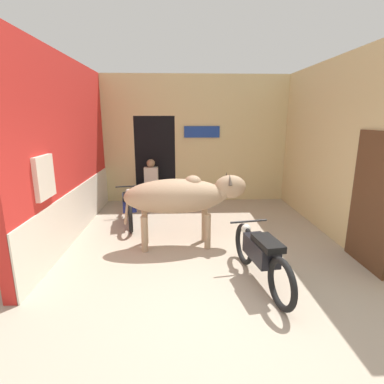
% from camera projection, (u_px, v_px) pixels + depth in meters
% --- Properties ---
extents(ground_plane, '(30.00, 30.00, 0.00)m').
position_uv_depth(ground_plane, '(216.00, 300.00, 3.84)').
color(ground_plane, tan).
extents(wall_left_shopfront, '(0.25, 4.83, 3.39)m').
position_uv_depth(wall_left_shopfront, '(67.00, 153.00, 5.67)').
color(wall_left_shopfront, red).
rests_on(wall_left_shopfront, ground_plane).
extents(wall_back_with_doorway, '(4.97, 0.93, 3.39)m').
position_uv_depth(wall_back_with_doorway, '(180.00, 146.00, 8.40)').
color(wall_back_with_doorway, '#D1BC84').
rests_on(wall_back_with_doorway, ground_plane).
extents(wall_right_with_door, '(0.22, 4.83, 3.39)m').
position_uv_depth(wall_right_with_door, '(334.00, 150.00, 5.84)').
color(wall_right_with_door, '#D1BC84').
rests_on(wall_right_with_door, ground_plane).
extents(cow, '(2.20, 0.78, 1.35)m').
position_uv_depth(cow, '(182.00, 196.00, 5.28)').
color(cow, tan).
rests_on(cow, ground_plane).
extents(motorcycle_near, '(0.58, 1.86, 0.77)m').
position_uv_depth(motorcycle_near, '(261.00, 254.00, 4.17)').
color(motorcycle_near, black).
rests_on(motorcycle_near, ground_plane).
extents(motorcycle_far, '(0.59, 1.83, 0.74)m').
position_uv_depth(motorcycle_far, '(129.00, 205.00, 6.61)').
color(motorcycle_far, black).
rests_on(motorcycle_far, ground_plane).
extents(shopkeeper_seated, '(0.36, 0.34, 1.23)m').
position_uv_depth(shopkeeper_seated, '(151.00, 181.00, 7.92)').
color(shopkeeper_seated, '#3D3842').
rests_on(shopkeeper_seated, ground_plane).
extents(plastic_stool, '(0.33, 0.33, 0.44)m').
position_uv_depth(plastic_stool, '(137.00, 196.00, 8.04)').
color(plastic_stool, '#2856B2').
rests_on(plastic_stool, ground_plane).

